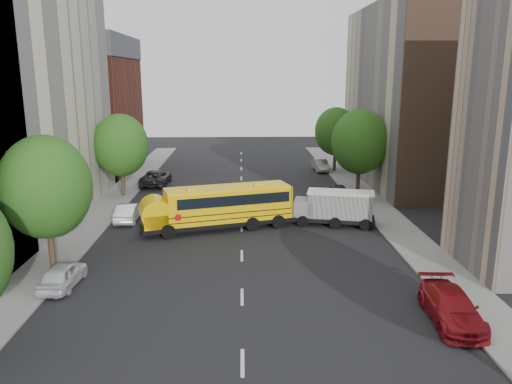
{
  "coord_description": "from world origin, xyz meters",
  "views": [
    {
      "loc": [
        0.01,
        -31.64,
        11.09
      ],
      "look_at": [
        1.01,
        2.0,
        3.18
      ],
      "focal_mm": 35.0,
      "sensor_mm": 36.0,
      "label": 1
    }
  ],
  "objects_px": {
    "school_bus": "(217,205)",
    "parked_car_0": "(63,275)",
    "parked_car_2": "(156,178)",
    "street_tree_5": "(336,131)",
    "parked_car_3": "(451,307)",
    "safari_truck": "(334,207)",
    "street_tree_4": "(360,142)",
    "street_tree_2": "(121,145)",
    "parked_car_5": "(321,165)",
    "street_tree_1": "(46,187)",
    "parked_car_1": "(129,212)",
    "parked_car_4": "(339,193)"
  },
  "relations": [
    {
      "from": "school_bus",
      "to": "parked_car_0",
      "type": "distance_m",
      "value": 12.83
    },
    {
      "from": "school_bus",
      "to": "parked_car_2",
      "type": "height_order",
      "value": "school_bus"
    },
    {
      "from": "street_tree_5",
      "to": "parked_car_3",
      "type": "height_order",
      "value": "street_tree_5"
    },
    {
      "from": "parked_car_3",
      "to": "street_tree_5",
      "type": "bearing_deg",
      "value": 91.56
    },
    {
      "from": "street_tree_5",
      "to": "safari_truck",
      "type": "distance_m",
      "value": 22.16
    },
    {
      "from": "street_tree_4",
      "to": "school_bus",
      "type": "relative_size",
      "value": 0.7
    },
    {
      "from": "street_tree_2",
      "to": "parked_car_2",
      "type": "xyz_separation_m",
      "value": [
        2.2,
        4.95,
        -4.03
      ]
    },
    {
      "from": "street_tree_4",
      "to": "safari_truck",
      "type": "xyz_separation_m",
      "value": [
        -4.0,
        -9.54,
        -3.69
      ]
    },
    {
      "from": "school_bus",
      "to": "parked_car_5",
      "type": "distance_m",
      "value": 25.18
    },
    {
      "from": "street_tree_2",
      "to": "parked_car_5",
      "type": "xyz_separation_m",
      "value": [
        20.4,
        12.24,
        -4.14
      ]
    },
    {
      "from": "street_tree_1",
      "to": "safari_truck",
      "type": "bearing_deg",
      "value": 25.16
    },
    {
      "from": "parked_car_1",
      "to": "parked_car_4",
      "type": "xyz_separation_m",
      "value": [
        17.6,
        5.66,
        0.03
      ]
    },
    {
      "from": "school_bus",
      "to": "street_tree_2",
      "type": "bearing_deg",
      "value": 115.5
    },
    {
      "from": "street_tree_2",
      "to": "parked_car_0",
      "type": "relative_size",
      "value": 1.96
    },
    {
      "from": "school_bus",
      "to": "parked_car_4",
      "type": "xyz_separation_m",
      "value": [
        10.58,
        8.03,
        -1.07
      ]
    },
    {
      "from": "school_bus",
      "to": "parked_car_2",
      "type": "bearing_deg",
      "value": 98.38
    },
    {
      "from": "street_tree_2",
      "to": "parked_car_5",
      "type": "bearing_deg",
      "value": 30.96
    },
    {
      "from": "street_tree_2",
      "to": "parked_car_1",
      "type": "relative_size",
      "value": 1.82
    },
    {
      "from": "safari_truck",
      "to": "parked_car_3",
      "type": "height_order",
      "value": "safari_truck"
    },
    {
      "from": "street_tree_2",
      "to": "parked_car_0",
      "type": "xyz_separation_m",
      "value": [
        1.4,
        -20.4,
        -4.16
      ]
    },
    {
      "from": "safari_truck",
      "to": "parked_car_3",
      "type": "xyz_separation_m",
      "value": [
        2.6,
        -15.35,
        -0.65
      ]
    },
    {
      "from": "school_bus",
      "to": "safari_truck",
      "type": "bearing_deg",
      "value": -11.47
    },
    {
      "from": "street_tree_2",
      "to": "street_tree_4",
      "type": "relative_size",
      "value": 0.95
    },
    {
      "from": "street_tree_4",
      "to": "school_bus",
      "type": "xyz_separation_m",
      "value": [
        -12.78,
        -10.29,
        -3.29
      ]
    },
    {
      "from": "street_tree_4",
      "to": "parked_car_0",
      "type": "height_order",
      "value": "street_tree_4"
    },
    {
      "from": "parked_car_2",
      "to": "street_tree_5",
      "type": "bearing_deg",
      "value": -159.83
    },
    {
      "from": "safari_truck",
      "to": "parked_car_3",
      "type": "bearing_deg",
      "value": -67.63
    },
    {
      "from": "street_tree_1",
      "to": "school_bus",
      "type": "relative_size",
      "value": 0.68
    },
    {
      "from": "school_bus",
      "to": "parked_car_5",
      "type": "relative_size",
      "value": 2.78
    },
    {
      "from": "parked_car_5",
      "to": "parked_car_3",
      "type": "bearing_deg",
      "value": -92.82
    },
    {
      "from": "street_tree_1",
      "to": "street_tree_2",
      "type": "height_order",
      "value": "street_tree_1"
    },
    {
      "from": "street_tree_1",
      "to": "school_bus",
      "type": "xyz_separation_m",
      "value": [
        9.22,
        7.71,
        -3.16
      ]
    },
    {
      "from": "parked_car_5",
      "to": "street_tree_1",
      "type": "bearing_deg",
      "value": -127.14
    },
    {
      "from": "street_tree_2",
      "to": "parked_car_4",
      "type": "bearing_deg",
      "value": -6.52
    },
    {
      "from": "parked_car_0",
      "to": "parked_car_5",
      "type": "height_order",
      "value": "parked_car_5"
    },
    {
      "from": "street_tree_4",
      "to": "parked_car_2",
      "type": "distance_m",
      "value": 20.85
    },
    {
      "from": "street_tree_2",
      "to": "parked_car_5",
      "type": "height_order",
      "value": "street_tree_2"
    },
    {
      "from": "parked_car_0",
      "to": "street_tree_2",
      "type": "bearing_deg",
      "value": -83.18
    },
    {
      "from": "safari_truck",
      "to": "parked_car_1",
      "type": "relative_size",
      "value": 1.52
    },
    {
      "from": "street_tree_5",
      "to": "school_bus",
      "type": "xyz_separation_m",
      "value": [
        -12.78,
        -22.29,
        -2.91
      ]
    },
    {
      "from": "street_tree_1",
      "to": "parked_car_2",
      "type": "height_order",
      "value": "street_tree_1"
    },
    {
      "from": "parked_car_3",
      "to": "street_tree_1",
      "type": "bearing_deg",
      "value": 165.23
    },
    {
      "from": "safari_truck",
      "to": "parked_car_2",
      "type": "height_order",
      "value": "safari_truck"
    },
    {
      "from": "parked_car_2",
      "to": "parked_car_5",
      "type": "height_order",
      "value": "parked_car_2"
    },
    {
      "from": "school_bus",
      "to": "parked_car_0",
      "type": "height_order",
      "value": "school_bus"
    },
    {
      "from": "street_tree_1",
      "to": "parked_car_4",
      "type": "relative_size",
      "value": 1.87
    },
    {
      "from": "street_tree_2",
      "to": "street_tree_4",
      "type": "height_order",
      "value": "street_tree_4"
    },
    {
      "from": "street_tree_2",
      "to": "parked_car_2",
      "type": "distance_m",
      "value": 6.75
    },
    {
      "from": "street_tree_5",
      "to": "parked_car_0",
      "type": "relative_size",
      "value": 1.91
    },
    {
      "from": "parked_car_0",
      "to": "school_bus",
      "type": "bearing_deg",
      "value": -124.85
    }
  ]
}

